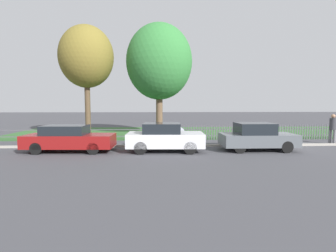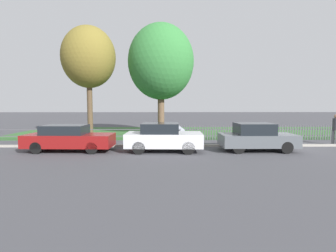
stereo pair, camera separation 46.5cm
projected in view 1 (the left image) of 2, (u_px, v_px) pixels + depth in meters
name	position (u px, v px, depth m)	size (l,w,h in m)	color
ground_plane	(274.00, 146.00, 14.93)	(120.00, 120.00, 0.00)	#424247
kerb_stone	(273.00, 145.00, 15.02)	(36.89, 0.20, 0.12)	#9E998E
grass_strip	(235.00, 132.00, 22.41)	(36.89, 9.54, 0.01)	#33602D
park_fence	(256.00, 132.00, 17.63)	(36.89, 0.05, 0.99)	#4C4C51
parked_car_silver_hatchback	(69.00, 138.00, 13.15)	(4.43, 1.81, 1.34)	maroon
parked_car_black_saloon	(165.00, 137.00, 13.26)	(3.89, 1.94, 1.44)	silver
parked_car_navy_estate	(257.00, 137.00, 13.55)	(3.78, 1.75, 1.43)	#51565B
covered_motorcycle	(172.00, 132.00, 16.40)	(1.91, 0.90, 1.07)	black
tree_nearest_kerb	(86.00, 57.00, 18.55)	(3.82, 3.82, 7.95)	brown
tree_behind_motorcycle	(159.00, 62.00, 19.37)	(4.86, 4.86, 8.31)	brown
pedestrian_by_lamp	(333.00, 127.00, 15.55)	(0.50, 0.50, 1.81)	slate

